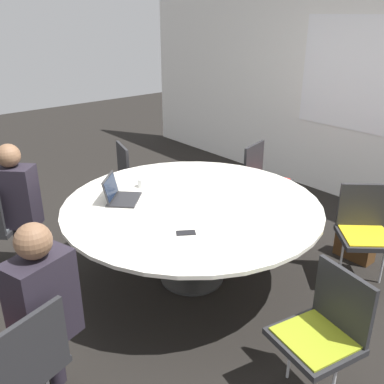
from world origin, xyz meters
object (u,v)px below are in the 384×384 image
(chair_4, at_px, (263,176))
(coffee_cup, at_px, (142,183))
(chair_1, at_px, (20,362))
(chair_5, at_px, (135,173))
(laptop, at_px, (119,195))
(handbag, at_px, (355,245))
(person_0, at_px, (17,199))
(cell_phone, at_px, (186,233))
(chair_3, at_px, (365,227))
(person_1, at_px, (42,303))
(chair_2, at_px, (324,328))

(chair_4, xyz_separation_m, coffee_cup, (-0.14, -1.54, 0.26))
(chair_1, distance_m, chair_5, 2.88)
(chair_5, relative_size, laptop, 2.12)
(handbag, bearing_deg, person_0, -126.86)
(chair_4, bearing_deg, cell_phone, 9.91)
(laptop, height_order, coffee_cup, laptop)
(chair_3, distance_m, person_0, 3.04)
(person_0, bearing_deg, chair_4, 30.36)
(person_1, bearing_deg, cell_phone, -13.89)
(chair_3, relative_size, laptop, 2.12)
(person_0, height_order, person_1, same)
(chair_3, xyz_separation_m, cell_phone, (-0.58, -1.51, 0.23))
(coffee_cup, bearing_deg, chair_2, -3.26)
(chair_3, relative_size, chair_5, 1.00)
(chair_4, bearing_deg, handbag, 75.98)
(person_1, xyz_separation_m, handbag, (0.32, 2.91, -0.57))
(chair_5, height_order, laptop, laptop)
(chair_4, height_order, person_0, person_0)
(laptop, relative_size, coffee_cup, 4.87)
(chair_2, relative_size, handbag, 2.40)
(chair_1, height_order, laptop, laptop)
(chair_2, height_order, person_0, person_0)
(chair_4, xyz_separation_m, person_0, (-0.68, -2.49, 0.19))
(chair_1, bearing_deg, handbag, -20.17)
(chair_2, height_order, person_1, person_1)
(chair_3, height_order, laptop, laptop)
(chair_4, xyz_separation_m, chair_5, (-1.01, -1.06, 0.00))
(chair_1, relative_size, chair_3, 1.00)
(coffee_cup, distance_m, handbag, 2.14)
(chair_3, bearing_deg, handbag, -102.49)
(person_0, distance_m, laptop, 0.93)
(handbag, bearing_deg, cell_phone, -101.87)
(chair_1, height_order, chair_5, same)
(person_1, relative_size, cell_phone, 7.81)
(person_0, xyz_separation_m, handbag, (1.87, 2.50, -0.57))
(person_0, distance_m, cell_phone, 1.65)
(chair_2, relative_size, chair_5, 1.00)
(chair_3, xyz_separation_m, person_1, (-0.52, -2.62, 0.19))
(chair_2, height_order, cell_phone, chair_2)
(chair_1, distance_m, chair_4, 3.27)
(person_0, relative_size, handbag, 3.37)
(chair_1, bearing_deg, chair_2, -48.22)
(chair_2, xyz_separation_m, coffee_cup, (-2.04, 0.12, 0.26))
(handbag, bearing_deg, laptop, -122.83)
(chair_3, height_order, cell_phone, chair_3)
(person_1, height_order, laptop, person_1)
(chair_5, height_order, person_0, person_0)
(chair_3, bearing_deg, chair_1, 35.36)
(chair_1, xyz_separation_m, person_1, (-0.15, 0.21, 0.19))
(chair_4, relative_size, person_0, 0.71)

